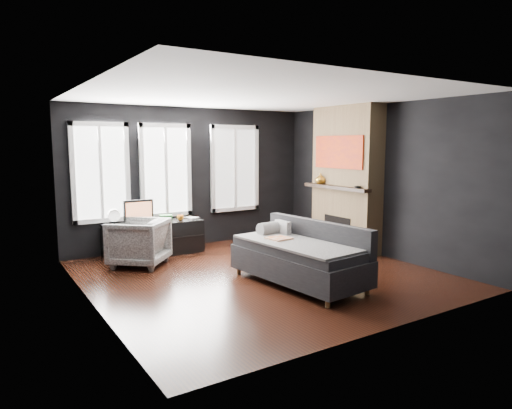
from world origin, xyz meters
TOP-DOWN VIEW (x-y plane):
  - floor at (0.00, 0.00)m, footprint 5.00×5.00m
  - ceiling at (0.00, 0.00)m, footprint 5.00×5.00m
  - wall_back at (0.00, 2.50)m, footprint 5.00×0.02m
  - wall_left at (-2.50, 0.00)m, footprint 0.02×5.00m
  - wall_right at (2.50, 0.00)m, footprint 0.02×5.00m
  - windows at (-0.45, 2.46)m, footprint 4.00×0.16m
  - fireplace at (2.30, 0.60)m, footprint 0.70×1.62m
  - sofa at (0.21, -0.67)m, footprint 1.24×2.16m
  - stripe_pillow at (0.37, -0.05)m, footprint 0.10×0.36m
  - armchair at (-1.41, 1.53)m, footprint 1.14×1.14m
  - media_console at (-0.95, 2.10)m, footprint 1.76×0.57m
  - monitor at (-1.22, 2.09)m, footprint 0.54×0.13m
  - desk_fan at (-1.65, 2.07)m, footprint 0.24×0.24m
  - mug at (-0.46, 2.02)m, footprint 0.13×0.11m
  - book at (-0.27, 2.13)m, footprint 0.18×0.07m
  - storage_box at (-0.74, 2.03)m, footprint 0.26×0.21m
  - mantel_vase at (2.05, 1.05)m, footprint 0.26×0.26m
  - mantel_clock at (2.05, 0.05)m, footprint 0.14×0.14m

SIDE VIEW (x-z plane):
  - floor at x=0.00m, z-range 0.00..0.00m
  - media_console at x=-0.95m, z-range 0.00..0.60m
  - armchair at x=-1.41m, z-range 0.00..0.86m
  - sofa at x=0.21m, z-range 0.00..0.89m
  - stripe_pillow at x=0.37m, z-range 0.46..0.82m
  - storage_box at x=-0.74m, z-range 0.60..0.73m
  - mug at x=-0.46m, z-range 0.60..0.73m
  - book at x=-0.27m, z-range 0.60..0.85m
  - desk_fan at x=-1.65m, z-range 0.60..0.91m
  - monitor at x=-1.22m, z-range 0.60..1.08m
  - mantel_clock at x=2.05m, z-range 1.23..1.27m
  - mantel_vase at x=2.05m, z-range 1.23..1.43m
  - wall_back at x=0.00m, z-range 0.00..2.70m
  - wall_left at x=-2.50m, z-range 0.00..2.70m
  - wall_right at x=2.50m, z-range 0.00..2.70m
  - fireplace at x=2.30m, z-range 0.00..2.70m
  - windows at x=-0.45m, z-range 1.50..3.26m
  - ceiling at x=0.00m, z-range 2.70..2.70m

